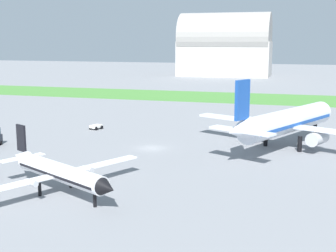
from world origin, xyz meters
TOP-DOWN VIEW (x-y plane):
  - ground_plane at (0.00, 0.00)m, footprint 600.00×600.00m
  - grass_taxiway_strip at (0.00, 73.60)m, footprint 360.00×28.00m
  - airplane_foreground_turboprop at (-3.06, -24.98)m, footprint 18.94×21.77m
  - airplane_midfield_jet at (21.36, 6.77)m, footprint 32.29×32.15m
  - baggage_cart_by_runway at (-16.11, 12.64)m, footprint 2.35×2.78m
  - hangar_distant at (-16.31, 164.93)m, footprint 45.94×24.21m

SIDE VIEW (x-z plane):
  - ground_plane at x=0.00m, z-range 0.00..0.00m
  - grass_taxiway_strip at x=0.00m, z-range 0.00..0.08m
  - baggage_cart_by_runway at x=-16.11m, z-range 0.12..1.02m
  - airplane_foreground_turboprop at x=-3.06m, z-range -0.95..6.15m
  - airplane_midfield_jet at x=21.36m, z-range -1.71..10.49m
  - hangar_distant at x=-16.31m, z-range -0.61..31.11m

